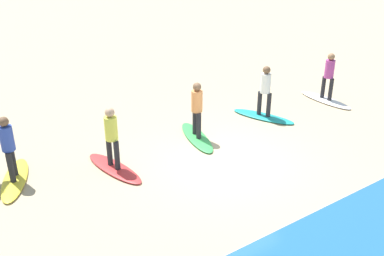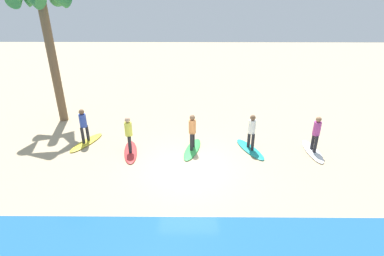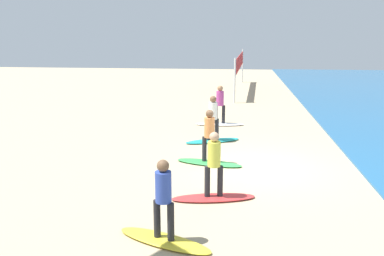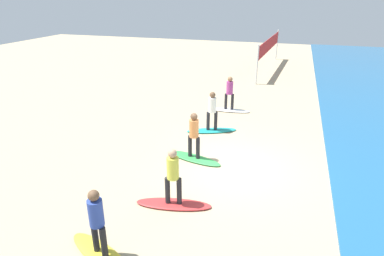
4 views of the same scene
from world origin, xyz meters
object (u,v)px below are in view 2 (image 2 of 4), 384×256
Objects in this scene: surfer_white at (316,131)px; surfer_teal at (252,130)px; surfboard_teal at (250,149)px; surfboard_red at (131,152)px; surfboard_white at (312,151)px; surfer_yellow at (83,123)px; palm_tree at (43,9)px; surfboard_green at (192,149)px; surfer_green at (192,130)px; surfer_red at (129,132)px; surfboard_yellow at (87,142)px.

surfer_white and surfer_teal have the same top height.
surfboard_red is (5.39, 0.28, 0.00)m from surfboard_teal.
surfboard_white is 10.52m from surfer_yellow.
palm_tree is (9.79, -3.36, 5.73)m from surfboard_teal.
palm_tree is at bearing -108.04° from surfboard_white.
surfer_yellow is at bearing 127.71° from palm_tree.
surfboard_green is 1.28× the size of surfer_green.
surfboard_red is at bearing -70.37° from surfboard_green.
surfer_teal is at bearing -177.03° from surfer_red.
surfer_green is (5.41, -0.15, 0.00)m from surfer_white.
surfer_white is 0.78× the size of surfboard_green.
surfer_yellow is (-0.00, 0.00, 0.99)m from surfboard_yellow.
surfboard_yellow is (7.66, -0.60, 0.00)m from surfboard_teal.
surfer_teal is 0.23× the size of palm_tree.
surfboard_white is 1.28× the size of surfer_yellow.
surfer_yellow reaches higher than surfboard_teal.
surfer_white is 8.24m from surfboard_red.
palm_tree is at bearing -101.07° from surfboard_green.
surfer_green is at bearing -93.97° from surfboard_white.
surfboard_green is at bearing 0.33° from surfer_teal.
surfer_red reaches higher than surfboard_white.
surfer_green is 2.78m from surfer_red.
surfboard_teal is (2.78, -0.17, -0.99)m from surfer_white.
surfboard_yellow is 0.29× the size of palm_tree.
surfer_teal is 5.40m from surfer_red.
surfer_white is at bearing 109.14° from surfboard_yellow.
surfboard_red is (2.77, 0.26, -0.99)m from surfer_green.
surfboard_red is at bearing 158.76° from surfer_yellow.
surfboard_teal is at bearing 108.86° from surfboard_yellow.
surfer_green is at bearing 173.02° from surfer_yellow.
surfboard_green is (2.63, 0.02, 0.00)m from surfboard_teal.
palm_tree reaches higher than surfboard_white.
palm_tree is at bearing -140.36° from surfboard_red.
surfer_white is 1.00× the size of surfer_teal.
surfer_white is (0.00, -0.00, 0.99)m from surfboard_white.
palm_tree is (9.79, -3.36, 4.74)m from surfer_teal.
surfer_green and surfer_yellow have the same top height.
surfboard_teal is 7.75m from surfer_yellow.
surfer_green is at bearing 106.37° from surfboard_yellow.
surfer_teal reaches higher than surfboard_green.
surfboard_white is at bearing 175.79° from surfer_yellow.
surfer_white is at bearing 178.38° from surfer_green.
surfer_white reaches higher than surfboard_white.
surfboard_yellow is (5.03, -0.62, -0.99)m from surfer_green.
surfboard_white is 0.99m from surfer_white.
surfboard_teal is at bearing -179.67° from surfer_green.
surfboard_green is 2.78m from surfboard_red.
surfer_green is at bearing -1.62° from surfer_white.
surfboard_yellow is at bearing -4.21° from surfer_white.
surfer_teal is 2.63m from surfer_green.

